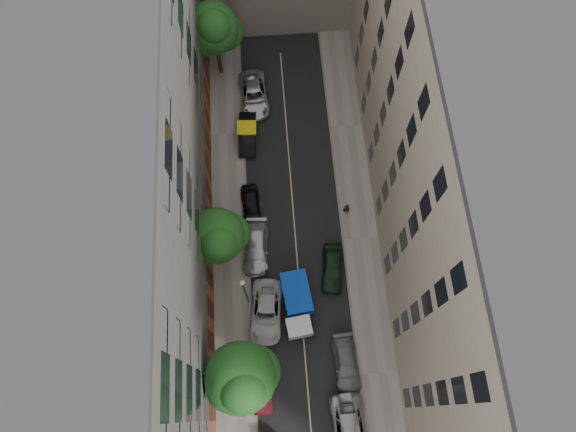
{
  "coord_description": "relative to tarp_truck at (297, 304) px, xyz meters",
  "views": [
    {
      "loc": [
        -1.63,
        -13.55,
        41.29
      ],
      "look_at": [
        -0.65,
        0.16,
        6.0
      ],
      "focal_mm": 32.0,
      "sensor_mm": 36.0,
      "label": 1
    }
  ],
  "objects": [
    {
      "name": "road_surface",
      "position": [
        0.34,
        5.44,
        -1.28
      ],
      "size": [
        8.0,
        44.0,
        0.02
      ],
      "primitive_type": "cube",
      "color": "black",
      "rests_on": "ground"
    },
    {
      "name": "car_left_1",
      "position": [
        -3.11,
        -5.96,
        -0.63
      ],
      "size": [
        1.46,
        3.99,
        1.31
      ],
      "primitive_type": "imported",
      "rotation": [
        0.0,
        0.0,
        0.02
      ],
      "color": "#4F0F16",
      "rests_on": "ground"
    },
    {
      "name": "sidewalk_right",
      "position": [
        5.84,
        5.44,
        -1.21
      ],
      "size": [
        3.0,
        44.0,
        0.15
      ],
      "primitive_type": "cube",
      "color": "gray",
      "rests_on": "ground"
    },
    {
      "name": "car_right_1",
      "position": [
        3.42,
        -4.76,
        -0.63
      ],
      "size": [
        2.06,
        4.62,
        1.32
      ],
      "primitive_type": "imported",
      "rotation": [
        0.0,
        0.0,
        0.05
      ],
      "color": "slate",
      "rests_on": "ground"
    },
    {
      "name": "car_left_4",
      "position": [
        -3.26,
        8.84,
        -0.61
      ],
      "size": [
        1.81,
        4.03,
        1.35
      ],
      "primitive_type": "imported",
      "rotation": [
        0.0,
        0.0,
        0.06
      ],
      "color": "black",
      "rests_on": "ground"
    },
    {
      "name": "tree_mid",
      "position": [
        -5.62,
        4.68,
        3.58
      ],
      "size": [
        4.7,
        4.33,
        7.12
      ],
      "color": "#382619",
      "rests_on": "sidewalk_left"
    },
    {
      "name": "car_right_0",
      "position": [
        3.14,
        -9.56,
        -0.53
      ],
      "size": [
        2.72,
        5.52,
        1.51
      ],
      "primitive_type": "imported",
      "rotation": [
        0.0,
        0.0,
        0.04
      ],
      "color": "#B4B5B9",
      "rests_on": "ground"
    },
    {
      "name": "pedestrian",
      "position": [
        4.84,
        7.88,
        -0.35
      ],
      "size": [
        0.66,
        0.54,
        1.57
      ],
      "primitive_type": "imported",
      "rotation": [
        0.0,
        0.0,
        2.8
      ],
      "color": "black",
      "rests_on": "sidewalk_right"
    },
    {
      "name": "building_right",
      "position": [
        11.34,
        5.44,
        8.71
      ],
      "size": [
        8.0,
        44.0,
        20.0
      ],
      "primitive_type": "cube",
      "color": "#B3A68B",
      "rests_on": "ground"
    },
    {
      "name": "car_left_3",
      "position": [
        -3.0,
        5.03,
        -0.57
      ],
      "size": [
        2.37,
        5.07,
        1.43
      ],
      "primitive_type": "imported",
      "rotation": [
        0.0,
        0.0,
        -0.07
      ],
      "color": "#B9B9BE",
      "rests_on": "ground"
    },
    {
      "name": "car_left_6",
      "position": [
        -2.46,
        20.04,
        -0.54
      ],
      "size": [
        2.81,
        5.51,
        1.49
      ],
      "primitive_type": "imported",
      "rotation": [
        0.0,
        0.0,
        0.06
      ],
      "color": "#BABABF",
      "rests_on": "ground"
    },
    {
      "name": "car_left_2",
      "position": [
        -2.46,
        -0.36,
        -0.55
      ],
      "size": [
        3.03,
        5.52,
        1.47
      ],
      "primitive_type": "imported",
      "rotation": [
        0.0,
        0.0,
        -0.12
      ],
      "color": "silver",
      "rests_on": "ground"
    },
    {
      "name": "car_right_2",
      "position": [
        3.14,
        2.84,
        -0.55
      ],
      "size": [
        2.26,
        4.48,
        1.46
      ],
      "primitive_type": "imported",
      "rotation": [
        0.0,
        0.0,
        -0.13
      ],
      "color": "black",
      "rests_on": "ground"
    },
    {
      "name": "building_left",
      "position": [
        -10.66,
        5.44,
        8.71
      ],
      "size": [
        8.0,
        44.0,
        20.0
      ],
      "primitive_type": "cube",
      "color": "#484643",
      "rests_on": "ground"
    },
    {
      "name": "tree_near",
      "position": [
        -4.17,
        -5.67,
        4.44
      ],
      "size": [
        5.13,
        4.84,
        8.34
      ],
      "color": "#382619",
      "rests_on": "sidewalk_left"
    },
    {
      "name": "lamp_post",
      "position": [
        -3.86,
        0.68,
        2.84
      ],
      "size": [
        0.36,
        0.36,
        6.46
      ],
      "color": "#17532A",
      "rests_on": "sidewalk_left"
    },
    {
      "name": "car_left_5",
      "position": [
        -3.26,
        15.85,
        -0.56
      ],
      "size": [
        1.77,
        4.47,
        1.45
      ],
      "primitive_type": "imported",
      "rotation": [
        0.0,
        0.0,
        -0.06
      ],
      "color": "black",
      "rests_on": "ground"
    },
    {
      "name": "sidewalk_left",
      "position": [
        -5.16,
        5.44,
        -1.21
      ],
      "size": [
        3.0,
        44.0,
        0.15
      ],
      "primitive_type": "cube",
      "color": "gray",
      "rests_on": "ground"
    },
    {
      "name": "ground",
      "position": [
        0.34,
        5.44,
        -1.29
      ],
      "size": [
        120.0,
        120.0,
        0.0
      ],
      "primitive_type": "plane",
      "color": "#4C4C49",
      "rests_on": "ground"
    },
    {
      "name": "tree_far",
      "position": [
        -5.43,
        23.26,
        4.63
      ],
      "size": [
        4.87,
        4.53,
        8.47
      ],
      "color": "#382619",
      "rests_on": "sidewalk_left"
    },
    {
      "name": "tarp_truck",
      "position": [
        0.0,
        0.0,
        0.0
      ],
      "size": [
        2.58,
        5.27,
        2.33
      ],
      "rotation": [
        0.0,
        0.0,
        0.13
      ],
      "color": "black",
      "rests_on": "ground"
    }
  ]
}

